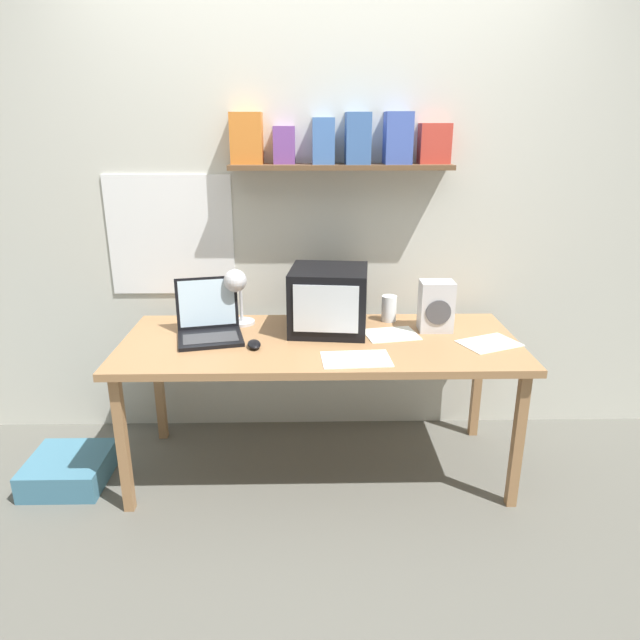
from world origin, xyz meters
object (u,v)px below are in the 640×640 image
at_px(space_heater, 436,306).
at_px(computer_mouse, 254,344).
at_px(floor_cushion, 69,470).
at_px(crt_monitor, 329,300).
at_px(corner_desk, 320,350).
at_px(laptop, 209,322).
at_px(juice_glass, 389,310).
at_px(loose_paper_near_monitor, 391,334).
at_px(desk_lamp, 236,288).
at_px(open_notebook, 356,359).
at_px(loose_paper_near_laptop, 489,343).

bearing_deg(space_heater, computer_mouse, -165.18).
bearing_deg(floor_cushion, crt_monitor, 10.55).
bearing_deg(floor_cushion, corner_desk, 4.62).
height_order(corner_desk, laptop, laptop).
xyz_separation_m(crt_monitor, computer_mouse, (-0.35, -0.23, -0.14)).
height_order(corner_desk, computer_mouse, computer_mouse).
relative_size(juice_glass, loose_paper_near_monitor, 0.48).
bearing_deg(corner_desk, floor_cushion, -175.38).
xyz_separation_m(desk_lamp, open_notebook, (0.57, -0.44, -0.21)).
height_order(space_heater, computer_mouse, space_heater).
distance_m(laptop, floor_cushion, 1.01).
bearing_deg(loose_paper_near_laptop, desk_lamp, 167.88).
height_order(laptop, loose_paper_near_laptop, laptop).
bearing_deg(loose_paper_near_monitor, desk_lamp, 170.30).
height_order(loose_paper_near_laptop, open_notebook, same).
height_order(juice_glass, loose_paper_near_laptop, juice_glass).
relative_size(space_heater, loose_paper_near_laptop, 0.79).
distance_m(corner_desk, loose_paper_near_laptop, 0.80).
xyz_separation_m(space_heater, loose_paper_near_laptop, (0.22, -0.19, -0.12)).
relative_size(desk_lamp, space_heater, 1.21).
bearing_deg(floor_cushion, loose_paper_near_monitor, 5.81).
xyz_separation_m(loose_paper_near_laptop, floor_cushion, (-2.04, -0.03, -0.64)).
relative_size(corner_desk, loose_paper_near_monitor, 6.69).
relative_size(crt_monitor, floor_cushion, 1.09).
relative_size(crt_monitor, juice_glass, 3.02).
bearing_deg(computer_mouse, loose_paper_near_monitor, 13.47).
bearing_deg(space_heater, loose_paper_near_monitor, -163.19).
distance_m(loose_paper_near_monitor, open_notebook, 0.37).
relative_size(laptop, computer_mouse, 3.12).
height_order(corner_desk, crt_monitor, crt_monitor).
xyz_separation_m(laptop, open_notebook, (0.69, -0.32, -0.07)).
xyz_separation_m(corner_desk, open_notebook, (0.15, -0.25, 0.05)).
bearing_deg(space_heater, open_notebook, -137.82).
bearing_deg(corner_desk, laptop, 172.77).
height_order(laptop, space_heater, laptop).
distance_m(laptop, loose_paper_near_monitor, 0.89).
relative_size(loose_paper_near_laptop, floor_cushion, 0.85).
bearing_deg(laptop, loose_paper_near_laptop, -18.26).
relative_size(computer_mouse, floor_cushion, 0.31).
xyz_separation_m(laptop, space_heater, (1.11, 0.06, 0.06)).
bearing_deg(loose_paper_near_monitor, corner_desk, -170.02).
bearing_deg(corner_desk, space_heater, 12.43).
relative_size(crt_monitor, laptop, 1.14).
relative_size(loose_paper_near_laptop, loose_paper_near_monitor, 1.12).
bearing_deg(laptop, juice_glass, 0.55).
height_order(crt_monitor, open_notebook, crt_monitor).
bearing_deg(laptop, desk_lamp, 32.35).
bearing_deg(open_notebook, computer_mouse, 161.67).
relative_size(space_heater, loose_paper_near_monitor, 0.89).
relative_size(corner_desk, laptop, 5.28).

